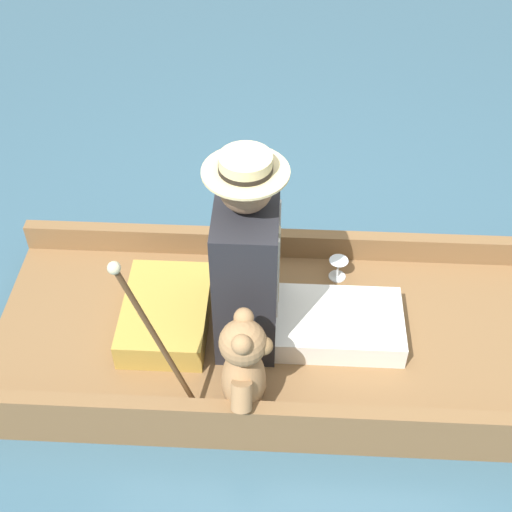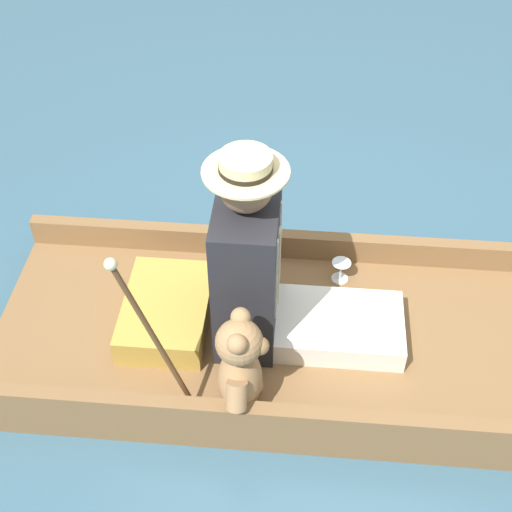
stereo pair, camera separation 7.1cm
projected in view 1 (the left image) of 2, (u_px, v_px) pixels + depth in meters
name	position (u px, v px, depth m)	size (l,w,h in m)	color
ground_plane	(300.00, 349.00, 3.11)	(16.00, 16.00, 0.00)	#385B70
punt_boat	(301.00, 338.00, 3.06)	(1.02, 2.61, 0.25)	brown
seat_cushion	(166.00, 314.00, 3.01)	(0.51, 0.35, 0.13)	#B7933D
seated_person	(268.00, 276.00, 2.80)	(0.39, 0.80, 0.91)	white
teddy_bear	(244.00, 368.00, 2.61)	(0.33, 0.19, 0.47)	#9E754C
wine_glass	(338.00, 265.00, 3.21)	(0.09, 0.09, 0.10)	silver
walking_cane	(152.00, 330.00, 2.43)	(0.04, 0.26, 0.78)	brown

